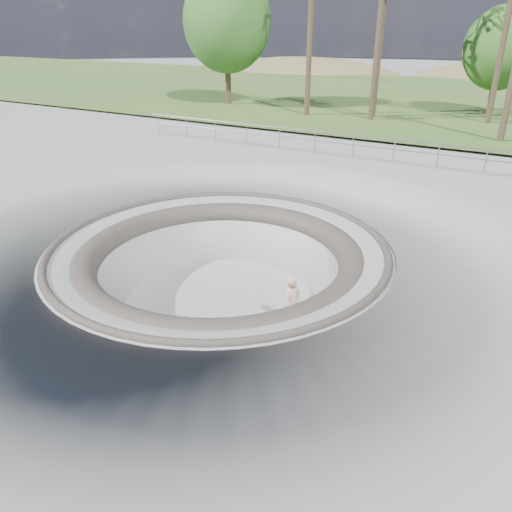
# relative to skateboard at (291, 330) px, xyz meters

# --- Properties ---
(ground) EXTENTS (180.00, 180.00, 0.00)m
(ground) POSITION_rel_skateboard_xyz_m (-2.70, 0.48, 1.83)
(ground) COLOR #999994
(ground) RESTS_ON ground
(skate_bowl) EXTENTS (14.00, 14.00, 4.10)m
(skate_bowl) POSITION_rel_skateboard_xyz_m (-2.70, 0.48, 0.00)
(skate_bowl) COLOR #999994
(skate_bowl) RESTS_ON ground
(grass_strip) EXTENTS (180.00, 36.00, 0.12)m
(grass_strip) POSITION_rel_skateboard_xyz_m (-2.70, 34.48, 2.05)
(grass_strip) COLOR #345823
(grass_strip) RESTS_ON ground
(distant_hills) EXTENTS (103.20, 45.00, 28.60)m
(distant_hills) POSITION_rel_skateboard_xyz_m (1.08, 57.65, -5.19)
(distant_hills) COLOR olive
(distant_hills) RESTS_ON ground
(safety_railing) EXTENTS (25.00, 0.06, 1.03)m
(safety_railing) POSITION_rel_skateboard_xyz_m (-2.70, 12.48, 2.52)
(safety_railing) COLOR gray
(safety_railing) RESTS_ON ground
(skateboard) EXTENTS (0.85, 0.50, 0.09)m
(skateboard) POSITION_rel_skateboard_xyz_m (0.00, 0.00, 0.00)
(skateboard) COLOR #9D5C3E
(skateboard) RESTS_ON ground
(skater) EXTENTS (0.53, 0.69, 1.68)m
(skater) POSITION_rel_skateboard_xyz_m (0.00, -0.00, 0.86)
(skater) COLOR tan
(skater) RESTS_ON skateboard
(bushy_tree_left) EXTENTS (6.64, 6.04, 9.58)m
(bushy_tree_left) POSITION_rel_skateboard_xyz_m (-16.61, 23.33, 7.95)
(bushy_tree_left) COLOR brown
(bushy_tree_left) RESTS_ON ground
(bushy_tree_mid) EXTENTS (4.87, 4.42, 7.02)m
(bushy_tree_mid) POSITION_rel_skateboard_xyz_m (1.81, 27.82, 6.35)
(bushy_tree_mid) COLOR brown
(bushy_tree_mid) RESTS_ON ground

